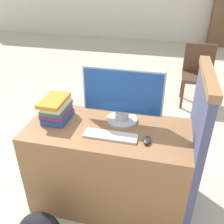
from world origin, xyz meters
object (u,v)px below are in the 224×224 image
object	(u,v)px
keyboard	(110,136)
mouse	(147,140)
monitor	(123,97)
book_stack	(56,109)
far_chair	(198,71)

from	to	relation	value
keyboard	mouse	xyz separation A→B (m)	(0.26, -0.00, 0.01)
monitor	keyboard	size ratio (longest dim) A/B	1.57
monitor	book_stack	distance (m)	0.53
monitor	far_chair	world-z (taller)	monitor
keyboard	book_stack	distance (m)	0.50
monitor	far_chair	size ratio (longest dim) A/B	0.70
monitor	mouse	world-z (taller)	monitor
mouse	book_stack	xyz separation A→B (m)	(-0.74, 0.14, 0.08)
mouse	far_chair	world-z (taller)	far_chair
keyboard	far_chair	distance (m)	2.42
mouse	book_stack	world-z (taller)	book_stack
keyboard	mouse	world-z (taller)	mouse
mouse	keyboard	bearing A→B (deg)	179.43
monitor	book_stack	world-z (taller)	monitor
mouse	book_stack	bearing A→B (deg)	169.02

